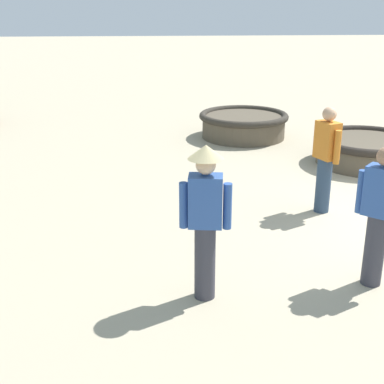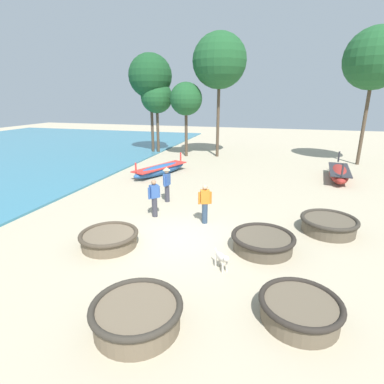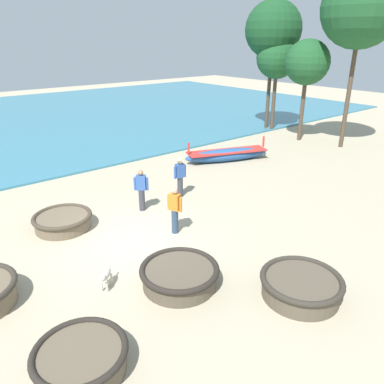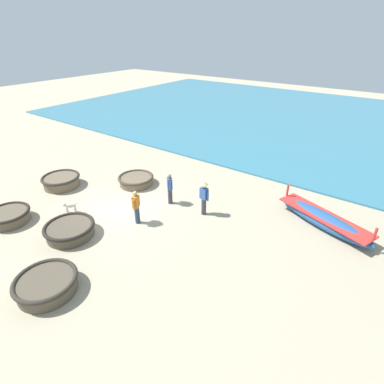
% 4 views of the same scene
% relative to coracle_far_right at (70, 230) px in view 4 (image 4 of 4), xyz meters
% --- Properties ---
extents(ground_plane, '(80.00, 80.00, 0.00)m').
position_rel_coracle_far_right_xyz_m(ground_plane, '(-2.69, 0.14, -0.30)').
color(ground_plane, tan).
extents(sea, '(28.00, 52.00, 0.10)m').
position_rel_coracle_far_right_xyz_m(sea, '(-23.73, 4.14, -0.25)').
color(sea, teal).
rests_on(sea, ground).
extents(coracle_far_right, '(2.05, 2.05, 0.54)m').
position_rel_coracle_far_right_xyz_m(coracle_far_right, '(0.00, 0.00, 0.00)').
color(coracle_far_right, brown).
rests_on(coracle_far_right, ground).
extents(coracle_beside_post, '(1.82, 1.82, 0.54)m').
position_rel_coracle_far_right_xyz_m(coracle_beside_post, '(0.97, -3.09, -0.00)').
color(coracle_beside_post, brown).
rests_on(coracle_beside_post, ground).
extents(coracle_tilted, '(1.99, 1.99, 0.61)m').
position_rel_coracle_far_right_xyz_m(coracle_tilted, '(-2.39, -4.26, 0.04)').
color(coracle_tilted, brown).
rests_on(coracle_tilted, ground).
extents(coracle_weathered, '(1.94, 1.94, 0.50)m').
position_rel_coracle_far_right_xyz_m(coracle_weathered, '(-4.92, -1.14, -0.02)').
color(coracle_weathered, brown).
rests_on(coracle_weathered, ground).
extents(coracle_front_right, '(2.02, 2.02, 0.57)m').
position_rel_coracle_far_right_xyz_m(coracle_front_right, '(2.24, 2.02, 0.01)').
color(coracle_front_right, brown).
rests_on(coracle_front_right, ground).
extents(long_boat_white_hull, '(2.49, 4.56, 1.12)m').
position_rel_coracle_far_right_xyz_m(long_boat_white_hull, '(-6.84, 8.27, 0.03)').
color(long_boat_white_hull, '#285693').
rests_on(long_boat_white_hull, ground).
extents(fisherman_by_coracle, '(0.50, 0.33, 1.57)m').
position_rel_coracle_far_right_xyz_m(fisherman_by_coracle, '(-2.31, 1.58, 0.54)').
color(fisherman_by_coracle, '#2D425B').
rests_on(fisherman_by_coracle, ground).
extents(fisherman_standing_left, '(0.36, 0.53, 1.67)m').
position_rel_coracle_far_right_xyz_m(fisherman_standing_left, '(-4.61, 3.55, 0.66)').
color(fisherman_standing_left, '#383842').
rests_on(fisherman_standing_left, ground).
extents(fisherman_standing_right, '(0.39, 0.42, 1.57)m').
position_rel_coracle_far_right_xyz_m(fisherman_standing_right, '(-4.46, 1.67, 0.54)').
color(fisherman_standing_right, '#383842').
rests_on(fisherman_standing_right, ground).
extents(dog, '(0.52, 0.53, 0.55)m').
position_rel_coracle_far_right_xyz_m(dog, '(-1.05, -1.54, 0.07)').
color(dog, beige).
rests_on(dog, ground).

